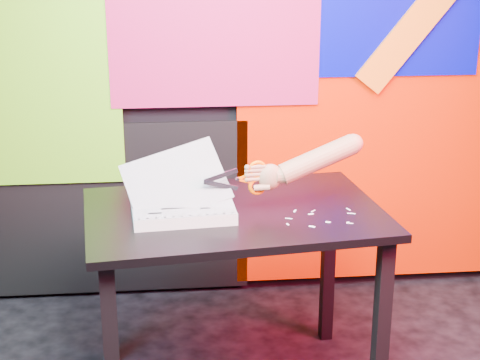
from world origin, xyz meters
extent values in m
cube|color=black|center=(0.00, 1.50, 1.35)|extent=(3.00, 0.01, 2.70)
cube|color=red|center=(0.65, 1.47, 0.85)|extent=(1.60, 0.02, 1.60)
cube|color=#BD1C5A|center=(-0.25, 1.45, 1.35)|extent=(0.95, 0.02, 0.80)
cube|color=#6DDA1E|center=(-1.05, 1.46, 1.10)|extent=(0.75, 0.02, 1.00)
cube|color=black|center=(-0.75, 1.47, 0.45)|extent=(1.30, 0.02, 0.85)
cube|color=black|center=(-0.74, 0.86, 0.36)|extent=(0.06, 0.06, 0.72)
cube|color=black|center=(0.26, 0.39, 0.36)|extent=(0.06, 0.06, 0.72)
cube|color=black|center=(0.20, 0.97, 0.36)|extent=(0.06, 0.06, 0.72)
cube|color=black|center=(-0.24, 0.63, 0.73)|extent=(1.14, 0.82, 0.03)
cube|color=beige|center=(-0.43, 0.59, 0.77)|extent=(0.37, 0.29, 0.04)
cube|color=white|center=(-0.43, 0.59, 0.79)|extent=(0.37, 0.29, 0.00)
cube|color=white|center=(-0.43, 0.59, 0.80)|extent=(0.37, 0.27, 0.11)
cube|color=white|center=(-0.44, 0.60, 0.82)|extent=(0.39, 0.26, 0.19)
cube|color=white|center=(-0.45, 0.62, 0.87)|extent=(0.41, 0.23, 0.26)
cylinder|color=black|center=(-0.57, 0.45, 0.79)|extent=(0.01, 0.01, 0.00)
cylinder|color=black|center=(-0.54, 0.46, 0.79)|extent=(0.01, 0.01, 0.00)
cylinder|color=black|center=(-0.52, 0.46, 0.79)|extent=(0.01, 0.01, 0.00)
cylinder|color=black|center=(-0.49, 0.46, 0.79)|extent=(0.01, 0.01, 0.00)
cylinder|color=black|center=(-0.46, 0.47, 0.79)|extent=(0.01, 0.01, 0.00)
cylinder|color=black|center=(-0.43, 0.47, 0.79)|extent=(0.01, 0.01, 0.00)
cylinder|color=black|center=(-0.40, 0.47, 0.79)|extent=(0.01, 0.01, 0.00)
cylinder|color=black|center=(-0.37, 0.47, 0.79)|extent=(0.01, 0.01, 0.00)
cylinder|color=black|center=(-0.34, 0.48, 0.79)|extent=(0.01, 0.01, 0.00)
cylinder|color=black|center=(-0.31, 0.48, 0.79)|extent=(0.01, 0.01, 0.00)
cylinder|color=black|center=(-0.29, 0.48, 0.79)|extent=(0.01, 0.01, 0.00)
cylinder|color=black|center=(-0.26, 0.48, 0.79)|extent=(0.01, 0.01, 0.00)
cylinder|color=black|center=(-0.59, 0.69, 0.79)|extent=(0.01, 0.01, 0.00)
cylinder|color=black|center=(-0.57, 0.69, 0.79)|extent=(0.01, 0.01, 0.00)
cylinder|color=black|center=(-0.54, 0.70, 0.79)|extent=(0.01, 0.01, 0.00)
cylinder|color=black|center=(-0.51, 0.70, 0.79)|extent=(0.01, 0.01, 0.00)
cylinder|color=black|center=(-0.48, 0.70, 0.79)|extent=(0.01, 0.01, 0.00)
cylinder|color=black|center=(-0.45, 0.70, 0.79)|extent=(0.01, 0.01, 0.00)
cylinder|color=black|center=(-0.42, 0.71, 0.79)|extent=(0.01, 0.01, 0.00)
cylinder|color=black|center=(-0.39, 0.71, 0.79)|extent=(0.01, 0.01, 0.00)
cylinder|color=black|center=(-0.36, 0.71, 0.79)|extent=(0.01, 0.01, 0.00)
cylinder|color=black|center=(-0.34, 0.71, 0.79)|extent=(0.01, 0.01, 0.00)
cylinder|color=black|center=(-0.31, 0.72, 0.79)|extent=(0.01, 0.01, 0.00)
cylinder|color=black|center=(-0.28, 0.72, 0.79)|extent=(0.01, 0.01, 0.00)
cube|color=black|center=(-0.51, 0.63, 0.79)|extent=(0.07, 0.02, 0.00)
cube|color=black|center=(-0.41, 0.62, 0.79)|extent=(0.05, 0.02, 0.00)
cube|color=black|center=(-0.46, 0.55, 0.79)|extent=(0.08, 0.02, 0.00)
cube|color=black|center=(-0.35, 0.54, 0.79)|extent=(0.04, 0.01, 0.00)
cube|color=black|center=(-0.52, 0.50, 0.79)|extent=(0.05, 0.02, 0.00)
cube|color=#B1B3C5|center=(-0.29, 0.59, 0.89)|extent=(0.12, 0.02, 0.05)
cube|color=#B1B3C5|center=(-0.29, 0.59, 0.86)|extent=(0.12, 0.02, 0.05)
cylinder|color=#B1B3C5|center=(-0.23, 0.59, 0.88)|extent=(0.01, 0.01, 0.01)
cube|color=#F56100|center=(-0.21, 0.60, 0.87)|extent=(0.05, 0.02, 0.02)
cube|color=#F56100|center=(-0.21, 0.60, 0.88)|extent=(0.05, 0.02, 0.02)
torus|color=#F56100|center=(-0.16, 0.60, 0.91)|extent=(0.07, 0.02, 0.07)
torus|color=#F56100|center=(-0.16, 0.60, 0.85)|extent=(0.07, 0.02, 0.07)
ellipsoid|color=#A57358|center=(-0.11, 0.61, 0.88)|extent=(0.09, 0.05, 0.10)
cylinder|color=#A57358|center=(-0.16, 0.60, 0.87)|extent=(0.07, 0.03, 0.02)
cylinder|color=#A57358|center=(-0.16, 0.60, 0.89)|extent=(0.07, 0.03, 0.02)
cylinder|color=#A57358|center=(-0.16, 0.60, 0.91)|extent=(0.06, 0.03, 0.02)
cylinder|color=#A57358|center=(-0.16, 0.60, 0.92)|extent=(0.06, 0.03, 0.02)
cylinder|color=#A57358|center=(-0.14, 0.59, 0.84)|extent=(0.06, 0.03, 0.03)
cylinder|color=#A57358|center=(-0.07, 0.62, 0.88)|extent=(0.06, 0.07, 0.06)
cylinder|color=#A57358|center=(0.07, 0.63, 0.93)|extent=(0.30, 0.12, 0.17)
sphere|color=#A57358|center=(0.20, 0.65, 0.98)|extent=(0.07, 0.07, 0.07)
cube|color=white|center=(0.17, 0.59, 0.75)|extent=(0.01, 0.03, 0.00)
cube|color=white|center=(-0.02, 0.59, 0.75)|extent=(0.02, 0.02, 0.00)
cube|color=white|center=(0.18, 0.55, 0.75)|extent=(0.03, 0.01, 0.00)
cube|color=white|center=(0.04, 0.59, 0.75)|extent=(0.02, 0.02, 0.00)
cube|color=white|center=(0.03, 0.56, 0.75)|extent=(0.02, 0.01, 0.00)
cube|color=white|center=(-0.06, 0.52, 0.75)|extent=(0.03, 0.01, 0.00)
cube|color=white|center=(0.07, 0.47, 0.75)|extent=(0.02, 0.02, 0.00)
cube|color=white|center=(0.01, 0.44, 0.75)|extent=(0.02, 0.02, 0.00)
cube|color=white|center=(0.14, 0.46, 0.75)|extent=(0.01, 0.01, 0.00)
cube|color=white|center=(0.15, 0.45, 0.75)|extent=(0.02, 0.01, 0.00)
cube|color=white|center=(-0.07, 0.47, 0.75)|extent=(0.01, 0.02, 0.00)
camera|label=1|loc=(-0.46, -1.85, 1.69)|focal=55.00mm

